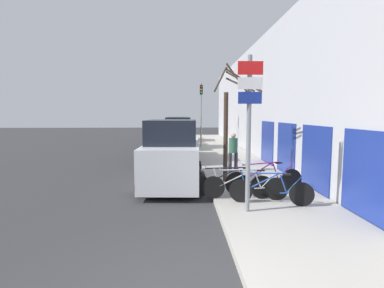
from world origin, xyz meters
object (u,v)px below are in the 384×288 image
Objects in this scene: bicycle_3 at (264,180)px; parked_car_3 at (178,131)px; bicycle_1 at (245,186)px; parked_car_1 at (179,143)px; parked_car_2 at (178,135)px; pedestrian_near at (233,149)px; street_tree at (228,124)px; traffic_light at (201,106)px; signpost at (249,126)px; parked_car_0 at (172,156)px; bicycle_0 at (271,190)px; bicycle_2 at (230,184)px.

bicycle_3 is 0.52× the size of parked_car_3.
parked_car_1 is (-1.91, 7.60, 0.45)m from bicycle_1.
parked_car_2 reaches higher than pedestrian_near.
traffic_light is at bearing 91.30° from street_tree.
parked_car_3 is 1.04× the size of traffic_light.
parked_car_0 is (-1.92, 3.26, -1.17)m from signpost.
bicycle_0 is at bearing -43.18° from parked_car_0.
parked_car_3 is at bearing 82.17° from pedestrian_near.
traffic_light is at bearing 83.80° from parked_car_0.
parked_car_3 reaches higher than pedestrian_near.
signpost is at bearing -179.81° from bicycle_1.
traffic_light is (-1.11, 12.54, 2.48)m from bicycle_3.
bicycle_0 is 19.06m from parked_car_3.
street_tree reaches higher than signpost.
parked_car_3 is at bearing 97.00° from street_tree.
traffic_light is (1.69, 10.97, 1.98)m from parked_car_0.
pedestrian_near is (-0.21, 4.57, 0.54)m from bicycle_0.
parked_car_1 is at bearing 22.36° from bicycle_1.
parked_car_2 is 1.01× the size of parked_car_3.
parked_car_1 is at bearing 19.00° from bicycle_2.
bicycle_3 is (0.88, 1.70, -1.68)m from signpost.
parked_car_2 reaches higher than bicycle_0.
bicycle_1 is 2.78m from street_tree.
bicycle_3 is at bearing -57.42° from bicycle_2.
bicycle_3 is (0.74, 0.68, 0.02)m from bicycle_1.
bicycle_0 is at bearing -78.79° from parked_car_3.
signpost is at bearing -56.97° from parked_car_0.
bicycle_2 is 0.51× the size of parked_car_2.
bicycle_1 is 0.95× the size of bicycle_3.
bicycle_0 is 4.61m from pedestrian_near.
traffic_light is at bearing 18.64° from bicycle_0.
street_tree is (1.98, -16.15, 1.14)m from parked_car_3.
bicycle_3 is at bearing -26.62° from parked_car_0.
parked_car_1 is at bearing 101.59° from signpost.
bicycle_0 is 0.44× the size of parked_car_2.
bicycle_3 is 0.54× the size of traffic_light.
bicycle_2 is 0.59× the size of street_tree.
parked_car_0 is at bearing 49.17° from bicycle_3.
pedestrian_near is (2.44, 1.85, 0.01)m from parked_car_0.
parked_car_0 is 5.36m from parked_car_1.
traffic_light reaches higher than bicycle_3.
parked_car_1 is 1.01× the size of parked_car_3.
signpost is at bearing -113.45° from pedestrian_near.
parked_car_1 is 5.40m from parked_car_2.
bicycle_3 reaches higher than bicycle_0.
bicycle_3 is 3.48m from pedestrian_near.
signpost is 1.60× the size of bicycle_1.
bicycle_2 is at bearing 71.52° from bicycle_0.
bicycle_2 is (-0.38, 0.15, 0.01)m from bicycle_1.
pedestrian_near is at bearing -55.60° from parked_car_1.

